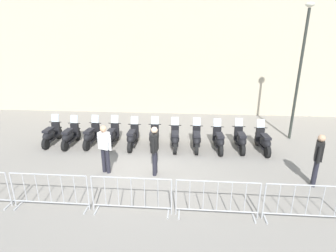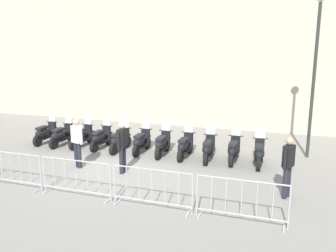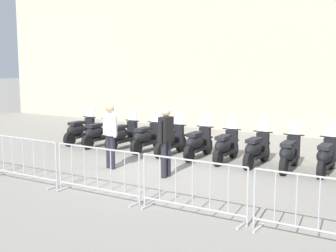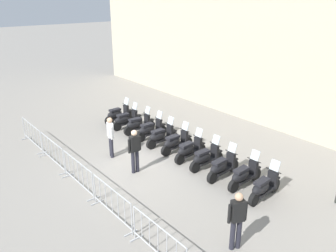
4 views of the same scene
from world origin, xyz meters
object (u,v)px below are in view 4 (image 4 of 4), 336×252
(motorcycle_5, at_px, (176,142))
(barrier_segment_2, at_px, (78,174))
(motorcycle_2, at_px, (138,124))
(motorcycle_9, at_px, (244,175))
(motorcycle_1, at_px, (126,120))
(barrier_segment_1, at_px, (52,152))
(motorcycle_8, at_px, (222,167))
(barrier_segment_4, at_px, (158,242))
(officer_near_row_end, at_px, (237,218))
(barrier_segment_0, at_px, (32,135))
(officer_mid_plaza, at_px, (135,149))
(officer_by_barriers, at_px, (111,135))
(motorcycle_6, at_px, (189,150))
(motorcycle_7, at_px, (205,158))
(motorcycle_4, at_px, (161,136))
(motorcycle_3, at_px, (150,130))
(motorcycle_0, at_px, (118,114))
(barrier_segment_3, at_px, (112,203))
(motorcycle_10, at_px, (264,187))

(motorcycle_5, height_order, barrier_segment_2, motorcycle_5)
(motorcycle_2, bearing_deg, motorcycle_9, 5.43)
(motorcycle_1, relative_size, motorcycle_9, 1.00)
(barrier_segment_1, bearing_deg, motorcycle_8, 46.25)
(motorcycle_1, relative_size, barrier_segment_2, 0.80)
(barrier_segment_4, xyz_separation_m, officer_near_row_end, (0.83, 1.93, 0.45))
(barrier_segment_0, bearing_deg, barrier_segment_2, 5.12)
(officer_mid_plaza, xyz_separation_m, officer_by_barriers, (-1.72, -0.16, 0.00))
(motorcycle_6, xyz_separation_m, motorcycle_7, (0.90, 0.09, 0.00))
(motorcycle_1, bearing_deg, motorcycle_5, 7.08)
(motorcycle_7, height_order, motorcycle_9, same)
(barrier_segment_1, bearing_deg, motorcycle_4, 78.16)
(motorcycle_2, relative_size, motorcycle_3, 1.00)
(motorcycle_0, relative_size, barrier_segment_3, 0.80)
(motorcycle_1, relative_size, motorcycle_10, 1.00)
(motorcycle_7, distance_m, officer_near_row_end, 4.53)
(motorcycle_2, bearing_deg, motorcycle_8, 4.16)
(motorcycle_5, bearing_deg, officer_by_barriers, -115.43)
(motorcycle_4, relative_size, barrier_segment_3, 0.80)
(barrier_segment_2, distance_m, officer_mid_plaza, 2.23)
(barrier_segment_1, distance_m, barrier_segment_4, 6.77)
(barrier_segment_1, distance_m, barrier_segment_2, 2.26)
(motorcycle_1, relative_size, motorcycle_3, 1.00)
(motorcycle_10, bearing_deg, officer_by_barriers, -154.26)
(motorcycle_2, bearing_deg, barrier_segment_0, -106.55)
(barrier_segment_0, relative_size, barrier_segment_1, 1.00)
(barrier_segment_2, height_order, officer_near_row_end, officer_near_row_end)
(motorcycle_3, bearing_deg, officer_by_barriers, -74.02)
(motorcycle_5, xyz_separation_m, officer_by_barriers, (-1.16, -2.45, 0.53))
(motorcycle_6, bearing_deg, barrier_segment_1, -120.56)
(motorcycle_8, distance_m, barrier_segment_3, 4.40)
(barrier_segment_0, bearing_deg, motorcycle_9, 33.94)
(motorcycle_4, bearing_deg, motorcycle_3, 179.89)
(motorcycle_6, bearing_deg, officer_near_row_end, -24.17)
(motorcycle_7, relative_size, barrier_segment_2, 0.80)
(motorcycle_0, xyz_separation_m, motorcycle_8, (7.29, 0.56, 0.00))
(motorcycle_9, xyz_separation_m, officer_mid_plaza, (-3.08, -2.62, 0.53))
(motorcycle_10, bearing_deg, officer_near_row_end, -64.49)
(barrier_segment_3, height_order, officer_mid_plaza, officer_mid_plaza)
(motorcycle_0, relative_size, motorcycle_6, 1.00)
(barrier_segment_1, bearing_deg, motorcycle_0, 122.47)
(motorcycle_10, distance_m, officer_by_barriers, 6.37)
(motorcycle_4, relative_size, barrier_segment_0, 0.80)
(motorcycle_9, distance_m, barrier_segment_0, 9.33)
(motorcycle_7, distance_m, barrier_segment_1, 6.02)
(motorcycle_9, distance_m, barrier_segment_3, 4.71)
(motorcycle_10, height_order, barrier_segment_2, motorcycle_10)
(motorcycle_4, bearing_deg, motorcycle_5, 9.57)
(motorcycle_6, distance_m, officer_near_row_end, 5.30)
(motorcycle_1, xyz_separation_m, barrier_segment_2, (4.03, -4.01, 0.07))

